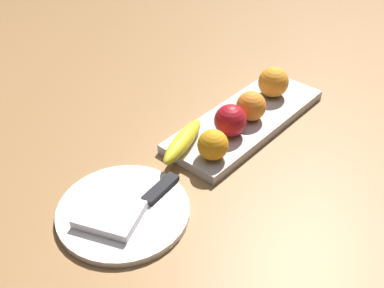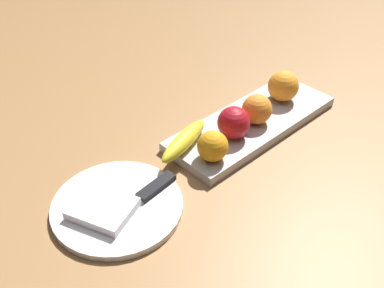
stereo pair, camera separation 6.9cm
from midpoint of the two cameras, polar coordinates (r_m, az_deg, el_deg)
ground_plane at (r=1.11m, az=8.50°, el=2.80°), size 2.40×2.40×0.00m
fruit_tray at (r=1.09m, az=9.33°, el=2.55°), size 0.44×0.16×0.02m
apple at (r=1.00m, az=7.20°, el=2.60°), size 0.07×0.07×0.07m
banana at (r=0.97m, az=1.05°, el=0.37°), size 0.17×0.08×0.04m
orange_near_apple at (r=0.93m, az=4.71°, el=-0.31°), size 0.06×0.06×0.06m
orange_near_banana at (r=1.15m, az=13.02°, el=6.98°), size 0.07×0.07×0.07m
orange_center at (r=1.05m, az=9.97°, el=4.23°), size 0.07×0.07×0.07m
dinner_plate at (r=0.88m, az=-7.04°, el=-7.77°), size 0.25×0.25×0.01m
folded_napkin at (r=0.86m, az=-8.79°, el=-8.02°), size 0.13×0.14×0.02m
knife at (r=0.89m, az=-2.93°, el=-5.94°), size 0.18×0.04×0.01m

